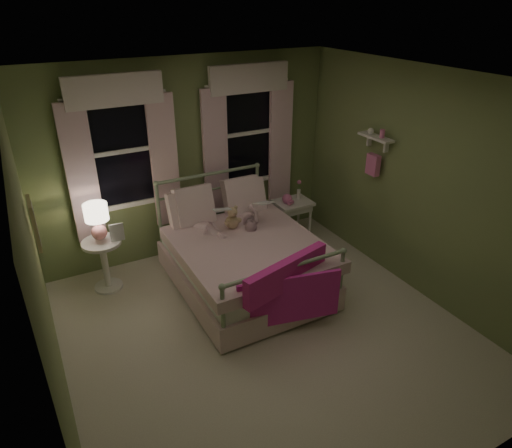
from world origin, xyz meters
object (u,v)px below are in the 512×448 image
bed (242,258)px  nightstand_right (293,208)px  teddy_bear (232,219)px  child_right (247,199)px  nightstand_left (104,258)px  child_left (205,207)px  table_lamp (97,218)px

bed → nightstand_right: bed is taller
teddy_bear → nightstand_right: size_ratio=0.47×
bed → child_right: bearing=56.4°
child_right → nightstand_right: bearing=-144.9°
bed → nightstand_left: bearing=154.1°
child_left → table_lamp: (-1.21, 0.30, 0.01)m
bed → child_right: (0.28, 0.42, 0.56)m
child_left → nightstand_right: 1.46m
bed → child_left: child_left is taller
teddy_bear → table_lamp: bearing=162.8°
bed → teddy_bear: size_ratio=6.74×
child_right → teddy_bear: size_ratio=2.50×
table_lamp → nightstand_right: table_lamp is taller
teddy_bear → nightstand_left: 1.60m
child_right → bed: bearing=77.8°
child_right → nightstand_left: bearing=11.7°
table_lamp → child_left: bearing=-14.0°
child_right → nightstand_right: (0.83, 0.20, -0.40)m
child_left → child_right: 0.56m
teddy_bear → nightstand_left: (-1.49, 0.46, -0.37)m
child_right → nightstand_right: 0.94m
child_right → table_lamp: child_right is taller
bed → nightstand_right: 1.29m
teddy_bear → table_lamp: (-1.49, 0.46, 0.16)m
child_left → child_right: bearing=165.8°
bed → child_left: bearing=123.6°
teddy_bear → nightstand_right: teddy_bear is taller
child_right → teddy_bear: bearing=50.9°
child_left → child_right: same height
child_left → child_right: size_ratio=1.00×
child_left → table_lamp: child_left is taller
bed → nightstand_right: (1.11, 0.63, 0.17)m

